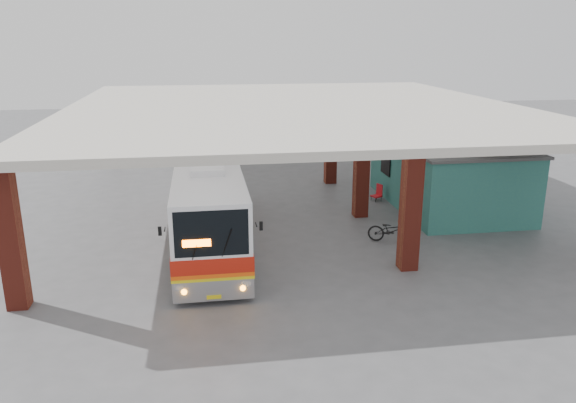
{
  "coord_description": "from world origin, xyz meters",
  "views": [
    {
      "loc": [
        -3.88,
        -20.3,
        7.82
      ],
      "look_at": [
        -0.74,
        0.0,
        1.72
      ],
      "focal_mm": 35.0,
      "sensor_mm": 36.0,
      "label": 1
    }
  ],
  "objects_px": {
    "motorcycle": "(392,230)",
    "red_chair": "(378,193)",
    "coach_bus": "(208,200)",
    "pedestrian": "(402,224)"
  },
  "relations": [
    {
      "from": "red_chair",
      "to": "motorcycle",
      "type": "bearing_deg",
      "value": -123.64
    },
    {
      "from": "coach_bus",
      "to": "red_chair",
      "type": "relative_size",
      "value": 14.12
    },
    {
      "from": "coach_bus",
      "to": "red_chair",
      "type": "height_order",
      "value": "coach_bus"
    },
    {
      "from": "motorcycle",
      "to": "coach_bus",
      "type": "bearing_deg",
      "value": 103.8
    },
    {
      "from": "coach_bus",
      "to": "motorcycle",
      "type": "bearing_deg",
      "value": -10.65
    },
    {
      "from": "coach_bus",
      "to": "red_chair",
      "type": "distance_m",
      "value": 9.46
    },
    {
      "from": "motorcycle",
      "to": "red_chair",
      "type": "distance_m",
      "value": 5.83
    },
    {
      "from": "pedestrian",
      "to": "motorcycle",
      "type": "bearing_deg",
      "value": -51.79
    },
    {
      "from": "motorcycle",
      "to": "pedestrian",
      "type": "bearing_deg",
      "value": -76.29
    },
    {
      "from": "coach_bus",
      "to": "pedestrian",
      "type": "bearing_deg",
      "value": -10.66
    }
  ]
}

